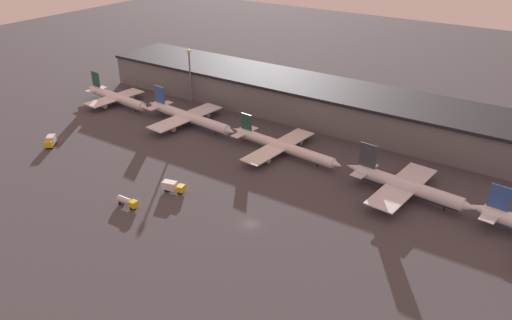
{
  "coord_description": "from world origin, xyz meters",
  "views": [
    {
      "loc": [
        65.38,
        -94.85,
        78.67
      ],
      "look_at": [
        -13.77,
        23.49,
        6.0
      ],
      "focal_mm": 35.0,
      "sensor_mm": 36.0,
      "label": 1
    }
  ],
  "objects_px": {
    "airplane_2": "(282,146)",
    "service_vehicle_4": "(51,141)",
    "airplane_0": "(117,98)",
    "airplane_1": "(189,117)",
    "service_vehicle_0": "(173,186)",
    "airplane_3": "(406,187)",
    "service_vehicle_3": "(127,201)"
  },
  "relations": [
    {
      "from": "airplane_2",
      "to": "service_vehicle_4",
      "type": "bearing_deg",
      "value": -145.39
    },
    {
      "from": "airplane_0",
      "to": "service_vehicle_0",
      "type": "relative_size",
      "value": 5.76
    },
    {
      "from": "airplane_2",
      "to": "service_vehicle_3",
      "type": "bearing_deg",
      "value": -104.53
    },
    {
      "from": "service_vehicle_0",
      "to": "service_vehicle_3",
      "type": "height_order",
      "value": "service_vehicle_0"
    },
    {
      "from": "airplane_0",
      "to": "airplane_2",
      "type": "height_order",
      "value": "airplane_0"
    },
    {
      "from": "service_vehicle_3",
      "to": "airplane_0",
      "type": "bearing_deg",
      "value": 138.99
    },
    {
      "from": "airplane_1",
      "to": "service_vehicle_4",
      "type": "relative_size",
      "value": 7.47
    },
    {
      "from": "airplane_0",
      "to": "airplane_2",
      "type": "relative_size",
      "value": 0.89
    },
    {
      "from": "airplane_0",
      "to": "airplane_1",
      "type": "distance_m",
      "value": 41.67
    },
    {
      "from": "airplane_1",
      "to": "airplane_3",
      "type": "height_order",
      "value": "airplane_3"
    },
    {
      "from": "service_vehicle_4",
      "to": "airplane_0",
      "type": "bearing_deg",
      "value": 156.74
    },
    {
      "from": "airplane_3",
      "to": "airplane_0",
      "type": "bearing_deg",
      "value": -177.05
    },
    {
      "from": "airplane_1",
      "to": "service_vehicle_0",
      "type": "xyz_separation_m",
      "value": [
        30.04,
        -42.52,
        -1.65
      ]
    },
    {
      "from": "airplane_3",
      "to": "service_vehicle_3",
      "type": "relative_size",
      "value": 5.72
    },
    {
      "from": "airplane_0",
      "to": "airplane_3",
      "type": "distance_m",
      "value": 132.46
    },
    {
      "from": "service_vehicle_3",
      "to": "airplane_2",
      "type": "bearing_deg",
      "value": 69.23
    },
    {
      "from": "airplane_0",
      "to": "service_vehicle_3",
      "type": "height_order",
      "value": "airplane_0"
    },
    {
      "from": "airplane_0",
      "to": "service_vehicle_4",
      "type": "height_order",
      "value": "airplane_0"
    },
    {
      "from": "airplane_0",
      "to": "airplane_3",
      "type": "relative_size",
      "value": 1.03
    },
    {
      "from": "airplane_1",
      "to": "airplane_2",
      "type": "height_order",
      "value": "airplane_1"
    },
    {
      "from": "airplane_2",
      "to": "service_vehicle_4",
      "type": "xyz_separation_m",
      "value": [
        -74.25,
        -41.19,
        -1.08
      ]
    },
    {
      "from": "airplane_0",
      "to": "airplane_1",
      "type": "bearing_deg",
      "value": 5.45
    },
    {
      "from": "airplane_0",
      "to": "service_vehicle_4",
      "type": "bearing_deg",
      "value": -68.64
    },
    {
      "from": "airplane_2",
      "to": "service_vehicle_4",
      "type": "height_order",
      "value": "airplane_2"
    },
    {
      "from": "service_vehicle_0",
      "to": "service_vehicle_4",
      "type": "xyz_separation_m",
      "value": [
        -59.61,
        -0.26,
        0.15
      ]
    },
    {
      "from": "airplane_2",
      "to": "airplane_3",
      "type": "xyz_separation_m",
      "value": [
        45.97,
        -4.42,
        0.61
      ]
    },
    {
      "from": "service_vehicle_0",
      "to": "airplane_0",
      "type": "bearing_deg",
      "value": 135.43
    },
    {
      "from": "airplane_3",
      "to": "service_vehicle_3",
      "type": "bearing_deg",
      "value": -137.12
    },
    {
      "from": "airplane_0",
      "to": "service_vehicle_4",
      "type": "xyz_separation_m",
      "value": [
        12.11,
        -42.88,
        -1.36
      ]
    },
    {
      "from": "airplane_0",
      "to": "airplane_2",
      "type": "distance_m",
      "value": 86.37
    },
    {
      "from": "airplane_2",
      "to": "airplane_3",
      "type": "bearing_deg",
      "value": 0.09
    },
    {
      "from": "airplane_0",
      "to": "airplane_1",
      "type": "height_order",
      "value": "airplane_1"
    }
  ]
}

